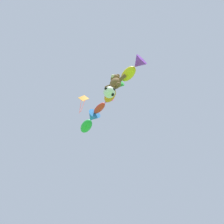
% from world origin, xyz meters
% --- Properties ---
extents(teddy_bear_kite, '(1.76, 0.78, 1.79)m').
position_xyz_m(teddy_bear_kite, '(0.78, 5.80, 12.92)').
color(teddy_bear_kite, brown).
extents(soccer_ball_kite, '(0.85, 0.85, 0.78)m').
position_xyz_m(soccer_ball_kite, '(0.34, 5.72, 11.76)').
color(soccer_ball_kite, white).
extents(fish_kite_goldfin, '(2.17, 1.38, 0.97)m').
position_xyz_m(fish_kite_goldfin, '(2.25, 5.89, 13.44)').
color(fish_kite_goldfin, yellow).
extents(fish_kite_tangerine, '(2.11, 1.56, 0.91)m').
position_xyz_m(fish_kite_tangerine, '(0.17, 6.42, 13.25)').
color(fish_kite_tangerine, orange).
extents(fish_kite_crimson, '(2.14, 1.06, 0.69)m').
position_xyz_m(fish_kite_crimson, '(-1.33, 7.14, 13.67)').
color(fish_kite_crimson, red).
extents(fish_kite_emerald, '(2.54, 1.84, 1.08)m').
position_xyz_m(fish_kite_emerald, '(-3.37, 7.83, 13.63)').
color(fish_kite_emerald, green).
extents(diamond_kite, '(0.74, 0.66, 2.74)m').
position_xyz_m(diamond_kite, '(-2.83, 6.21, 14.53)').
color(diamond_kite, orange).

